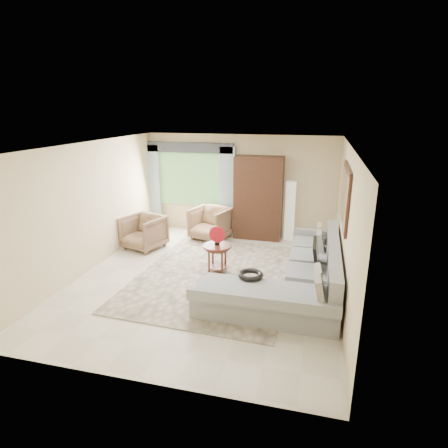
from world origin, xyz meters
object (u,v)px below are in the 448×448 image
(tv_screen, at_px, (316,255))
(potted_plant, at_px, (159,220))
(coffee_table, at_px, (217,258))
(armchair_left, at_px, (144,232))
(floor_lamp, at_px, (290,211))
(armchair_right, at_px, (211,223))
(armoire, at_px, (259,198))
(sectional_sofa, at_px, (299,279))

(tv_screen, distance_m, potted_plant, 5.03)
(coffee_table, distance_m, armchair_left, 2.26)
(tv_screen, bearing_deg, potted_plant, 147.95)
(armchair_left, xyz_separation_m, floor_lamp, (3.32, 1.51, 0.35))
(armchair_right, height_order, floor_lamp, floor_lamp)
(tv_screen, bearing_deg, armchair_right, 138.90)
(floor_lamp, bearing_deg, armchair_left, -155.44)
(armchair_left, xyz_separation_m, potted_plant, (-0.23, 1.37, -0.12))
(potted_plant, bearing_deg, armchair_right, -12.18)
(armoire, bearing_deg, potted_plant, -178.33)
(potted_plant, bearing_deg, tv_screen, -32.05)
(coffee_table, bearing_deg, sectional_sofa, -18.03)
(tv_screen, xyz_separation_m, armchair_left, (-4.02, 1.28, -0.32))
(armchair_right, bearing_deg, tv_screen, -24.95)
(armchair_right, bearing_deg, sectional_sofa, -29.89)
(tv_screen, relative_size, coffee_table, 1.26)
(sectional_sofa, xyz_separation_m, potted_plant, (-3.98, 2.82, -0.01))
(armoire, bearing_deg, armchair_left, -149.95)
(tv_screen, distance_m, armoire, 3.14)
(tv_screen, bearing_deg, sectional_sofa, -149.11)
(sectional_sofa, bearing_deg, floor_lamp, 98.33)
(armchair_left, bearing_deg, sectional_sofa, -3.79)
(coffee_table, bearing_deg, armchair_left, 156.58)
(armchair_right, bearing_deg, floor_lamp, 30.06)
(tv_screen, height_order, armchair_left, tv_screen)
(coffee_table, xyz_separation_m, armchair_right, (-0.71, 1.93, 0.10))
(coffee_table, xyz_separation_m, armchair_left, (-2.07, 0.90, 0.09))
(armoire, xyz_separation_m, floor_lamp, (0.80, 0.06, -0.30))
(tv_screen, xyz_separation_m, coffee_table, (-1.95, 0.39, -0.41))
(armchair_left, distance_m, potted_plant, 1.40)
(coffee_table, distance_m, armchair_right, 2.06)
(tv_screen, bearing_deg, armchair_left, 162.28)
(sectional_sofa, xyz_separation_m, armchair_left, (-3.75, 1.44, 0.12))
(sectional_sofa, bearing_deg, coffee_table, 161.97)
(sectional_sofa, height_order, armchair_left, sectional_sofa)
(sectional_sofa, distance_m, floor_lamp, 3.03)
(armchair_right, relative_size, potted_plant, 1.65)
(sectional_sofa, height_order, potted_plant, sectional_sofa)
(armchair_right, height_order, potted_plant, armchair_right)
(sectional_sofa, xyz_separation_m, coffee_table, (-1.68, 0.55, 0.02))
(tv_screen, relative_size, potted_plant, 1.35)
(armoire, height_order, floor_lamp, armoire)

